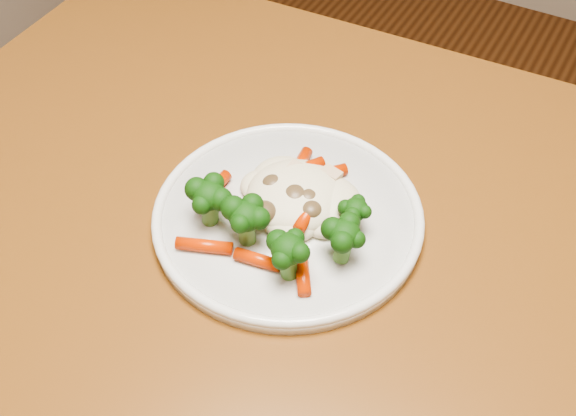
{
  "coord_description": "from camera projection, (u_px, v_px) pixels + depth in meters",
  "views": [
    {
      "loc": [
        0.13,
        -0.68,
        1.26
      ],
      "look_at": [
        -0.09,
        -0.28,
        0.77
      ],
      "focal_mm": 45.0,
      "sensor_mm": 36.0,
      "label": 1
    }
  ],
  "objects": [
    {
      "name": "plate",
      "position": [
        288.0,
        218.0,
        0.69
      ],
      "size": [
        0.26,
        0.26,
        0.01
      ],
      "primitive_type": "cylinder",
      "color": "white",
      "rests_on": "dining_table"
    },
    {
      "name": "meal",
      "position": [
        287.0,
        208.0,
        0.66
      ],
      "size": [
        0.17,
        0.17,
        0.04
      ],
      "color": "#F6E9C5",
      "rests_on": "plate"
    },
    {
      "name": "dining_table",
      "position": [
        375.0,
        353.0,
        0.72
      ],
      "size": [
        1.15,
        0.79,
        0.75
      ],
      "rotation": [
        0.0,
        0.0,
        0.04
      ],
      "color": "brown",
      "rests_on": "ground"
    }
  ]
}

